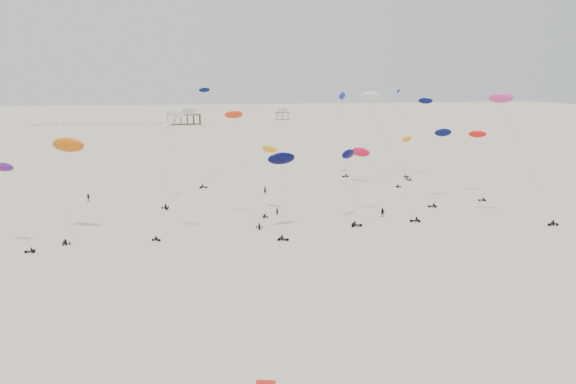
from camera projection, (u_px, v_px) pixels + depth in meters
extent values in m
plane|color=beige|center=(225.00, 154.00, 213.94)|extent=(900.00, 900.00, 0.00)
cube|color=brown|center=(184.00, 115.00, 354.30)|extent=(21.00, 13.00, 0.30)
cube|color=silver|center=(184.00, 112.00, 353.96)|extent=(14.00, 8.40, 3.20)
cube|color=#B2B2AD|center=(184.00, 109.00, 353.62)|extent=(15.00, 9.00, 0.30)
cube|color=brown|center=(282.00, 112.00, 397.94)|extent=(9.00, 7.00, 0.30)
cube|color=silver|center=(282.00, 110.00, 397.68)|extent=(5.60, 4.20, 2.40)
cube|color=#B2B2AD|center=(282.00, 108.00, 397.41)|extent=(6.00, 4.50, 0.30)
cube|color=black|center=(98.00, 123.00, 344.30)|extent=(80.00, 0.10, 0.10)
cylinder|color=gray|center=(246.00, 170.00, 109.21)|extent=(0.03, 0.03, 22.74)
ellipsoid|color=#ED3B10|center=(234.00, 115.00, 112.25)|extent=(3.95, 1.93, 1.91)
cylinder|color=gray|center=(267.00, 183.00, 117.27)|extent=(0.03, 0.03, 14.00)
ellipsoid|color=gold|center=(269.00, 149.00, 119.60)|extent=(4.02, 4.24, 2.05)
cylinder|color=gray|center=(17.00, 210.00, 92.54)|extent=(0.03, 0.03, 14.20)
ellipsoid|color=#541679|center=(3.00, 167.00, 93.65)|extent=(4.24, 3.11, 1.97)
cylinder|color=gray|center=(166.00, 166.00, 126.16)|extent=(0.03, 0.03, 19.45)
ellipsoid|color=white|center=(167.00, 127.00, 130.15)|extent=(2.70, 3.29, 1.56)
cylinder|color=gray|center=(166.00, 177.00, 99.19)|extent=(0.03, 0.03, 21.60)
ellipsoid|color=silver|center=(175.00, 113.00, 100.09)|extent=(4.04, 4.06, 2.07)
cylinder|color=gray|center=(418.00, 140.00, 158.70)|extent=(0.03, 0.03, 22.58)
ellipsoid|color=#050D46|center=(426.00, 101.00, 160.50)|extent=(4.28, 3.71, 2.05)
cylinder|color=gray|center=(282.00, 199.00, 101.48)|extent=(0.03, 0.03, 14.59)
ellipsoid|color=#040538|center=(281.00, 158.00, 104.50)|extent=(5.85, 3.28, 2.74)
cylinder|color=gray|center=(204.00, 137.00, 150.07)|extent=(0.03, 0.03, 27.00)
ellipsoid|color=#05123F|center=(204.00, 90.00, 154.05)|extent=(3.69, 2.59, 1.68)
cylinder|color=gray|center=(379.00, 170.00, 150.45)|extent=(0.03, 0.03, 14.03)
ellipsoid|color=red|center=(361.00, 152.00, 153.79)|extent=(5.17, 5.90, 2.86)
cylinder|color=gray|center=(526.00, 161.00, 110.83)|extent=(0.03, 0.03, 25.73)
ellipsoid|color=#DF3492|center=(501.00, 98.00, 113.09)|extent=(4.98, 3.76, 2.33)
cylinder|color=gray|center=(392.00, 159.00, 112.59)|extent=(0.03, 0.03, 25.52)
ellipsoid|color=silver|center=(370.00, 96.00, 113.83)|extent=(4.84, 2.67, 2.30)
cylinder|color=gray|center=(402.00, 133.00, 165.20)|extent=(0.03, 0.03, 25.67)
ellipsoid|color=#180EBC|center=(398.00, 91.00, 168.14)|extent=(2.53, 3.06, 1.45)
cylinder|color=gray|center=(438.00, 169.00, 127.94)|extent=(0.03, 0.03, 18.47)
ellipsoid|color=#050E44|center=(443.00, 133.00, 131.87)|extent=(4.38, 1.52, 2.11)
cylinder|color=gray|center=(344.00, 137.00, 163.66)|extent=(0.03, 0.03, 22.49)
ellipsoid|color=#0D23AB|center=(342.00, 96.00, 164.62)|extent=(4.17, 5.16, 2.44)
cylinder|color=gray|center=(352.00, 190.00, 110.09)|extent=(0.03, 0.03, 13.69)
ellipsoid|color=#050642|center=(348.00, 154.00, 112.41)|extent=(4.35, 4.02, 2.15)
cylinder|color=gray|center=(67.00, 194.00, 99.09)|extent=(0.03, 0.03, 17.12)
ellipsoid|color=#D45B0B|center=(68.00, 145.00, 102.08)|extent=(6.96, 5.06, 3.24)
cylinder|color=gray|center=(407.00, 159.00, 164.77)|extent=(0.03, 0.03, 17.42)
ellipsoid|color=#F89F0D|center=(407.00, 139.00, 171.10)|extent=(4.47, 3.10, 2.06)
cylinder|color=gray|center=(480.00, 167.00, 134.43)|extent=(0.03, 0.03, 17.22)
ellipsoid|color=red|center=(477.00, 134.00, 138.39)|extent=(4.60, 3.50, 2.15)
imported|color=black|center=(277.00, 215.00, 116.99)|extent=(0.83, 0.85, 1.94)
imported|color=black|center=(383.00, 217.00, 115.20)|extent=(1.28, 1.17, 2.28)
imported|color=black|center=(88.00, 201.00, 130.00)|extent=(1.48, 1.28, 2.20)
imported|color=black|center=(265.00, 194.00, 138.47)|extent=(1.01, 0.98, 2.30)
cube|color=red|center=(266.00, 383.00, 52.18)|extent=(1.93, 1.19, 0.07)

